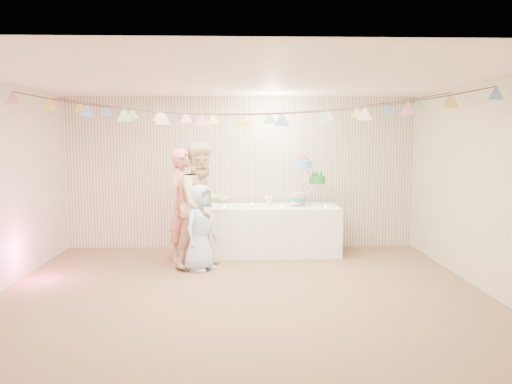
{
  "coord_description": "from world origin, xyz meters",
  "views": [
    {
      "loc": [
        -0.01,
        -6.08,
        1.89
      ],
      "look_at": [
        0.2,
        0.8,
        1.15
      ],
      "focal_mm": 35.0,
      "sensor_mm": 36.0,
      "label": 1
    }
  ],
  "objects_px": {
    "person_adult_a": "(184,205)",
    "person_adult_b": "(203,205)",
    "table": "(274,230)",
    "person_child": "(200,228)",
    "cake_stand": "(307,185)"
  },
  "relations": [
    {
      "from": "person_child",
      "to": "person_adult_a",
      "type": "bearing_deg",
      "value": 59.61
    },
    {
      "from": "person_adult_b",
      "to": "cake_stand",
      "type": "bearing_deg",
      "value": -11.91
    },
    {
      "from": "person_adult_a",
      "to": "person_child",
      "type": "bearing_deg",
      "value": -119.98
    },
    {
      "from": "table",
      "to": "person_child",
      "type": "bearing_deg",
      "value": -138.34
    },
    {
      "from": "table",
      "to": "person_adult_a",
      "type": "xyz_separation_m",
      "value": [
        -1.4,
        -0.46,
        0.47
      ]
    },
    {
      "from": "cake_stand",
      "to": "person_adult_a",
      "type": "height_order",
      "value": "person_adult_a"
    },
    {
      "from": "table",
      "to": "person_adult_b",
      "type": "xyz_separation_m",
      "value": [
        -1.09,
        -0.8,
        0.52
      ]
    },
    {
      "from": "person_adult_a",
      "to": "person_adult_b",
      "type": "distance_m",
      "value": 0.47
    },
    {
      "from": "table",
      "to": "cake_stand",
      "type": "bearing_deg",
      "value": 5.19
    },
    {
      "from": "person_adult_b",
      "to": "person_adult_a",
      "type": "bearing_deg",
      "value": 93.19
    },
    {
      "from": "table",
      "to": "person_child",
      "type": "xyz_separation_m",
      "value": [
        -1.12,
        -1.0,
        0.22
      ]
    },
    {
      "from": "cake_stand",
      "to": "person_child",
      "type": "xyz_separation_m",
      "value": [
        -1.67,
        -1.05,
        -0.51
      ]
    },
    {
      "from": "table",
      "to": "cake_stand",
      "type": "height_order",
      "value": "cake_stand"
    },
    {
      "from": "table",
      "to": "person_adult_a",
      "type": "relative_size",
      "value": 1.22
    },
    {
      "from": "table",
      "to": "person_adult_b",
      "type": "bearing_deg",
      "value": -143.72
    }
  ]
}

